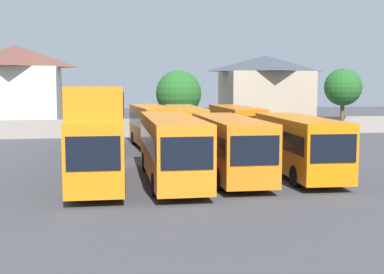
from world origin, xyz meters
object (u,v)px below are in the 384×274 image
Objects in this scene: bus_1 at (98,129)px; bus_7 at (184,124)px; house_terrace_left at (17,87)px; bus_8 at (235,124)px; bus_5 at (97,126)px; bus_6 at (152,124)px; bus_3 at (229,143)px; tree_behind_wall at (343,87)px; house_terrace_centre at (265,91)px; tree_left_of_lot at (179,93)px; bus_2 at (171,145)px; bus_4 at (298,142)px.

bus_7 is (6.88, 14.37, -0.92)m from bus_1.
bus_8 is at bearing -43.53° from house_terrace_left.
bus_6 is at bearing 91.10° from bus_5.
bus_3 is 27.98m from tree_behind_wall.
bus_6 is at bearing -85.64° from bus_7.
house_terrace_centre is at bearing 149.99° from bus_1.
bus_6 is 1.00× the size of house_terrace_centre.
tree_left_of_lot is at bearing 143.62° from bus_5.
bus_1 is 17.79m from bus_8.
house_terrace_left is (-13.24, 33.36, 2.96)m from bus_2.
bus_7 is 1.14× the size of house_terrace_left.
house_terrace_centre is (16.07, 32.65, 2.49)m from bus_2.
bus_8 is (4.21, -0.49, -0.00)m from bus_7.
tree_behind_wall is at bearing 151.67° from bus_4.
bus_3 is 1.02× the size of house_terrace_centre.
tree_behind_wall is (13.55, 21.62, 3.03)m from bus_4.
bus_3 is at bearing -14.76° from bus_8.
bus_6 is at bearing 179.33° from bus_2.
tree_left_of_lot is (-2.98, 26.12, 2.40)m from bus_4.
bus_1 is at bearing -84.29° from bus_3.
house_terrace_centre is at bearing 146.98° from bus_7.
tree_behind_wall is at bearing -65.43° from house_terrace_centre.
house_terrace_left is (-13.62, 19.08, 2.97)m from bus_6.
bus_6 is at bearing -91.69° from bus_8.
tree_behind_wall reaches higher than bus_5.
bus_8 is (-0.10, 13.45, 0.03)m from bus_4.
bus_4 is (4.04, -0.07, -0.01)m from bus_3.
bus_3 is 26.18m from tree_left_of_lot.
bus_1 reaches higher than bus_5.
house_terrace_left reaches higher than tree_left_of_lot.
bus_7 is (-4.32, 13.93, 0.03)m from bus_4.
house_terrace_left reaches higher than bus_3.
bus_1 is at bearing -23.12° from bus_7.
bus_6 is 1.58× the size of tree_left_of_lot.
bus_6 is at bearing -166.27° from bus_3.
bus_6 is 1.54× the size of tree_behind_wall.
house_terrace_centre is (20.14, 18.64, 2.53)m from bus_5.
bus_6 reaches higher than bus_4.
bus_3 is at bearing -63.24° from house_terrace_left.
bus_1 is 1.58× the size of tree_behind_wall.
bus_1 is at bearing -37.00° from bus_8.
tree_behind_wall is (20.91, 22.06, 2.96)m from bus_2.
bus_5 is 26.42m from tree_behind_wall.
bus_5 is (-0.24, 14.01, -0.91)m from bus_1.
bus_7 is 25.19m from house_terrace_left.
bus_4 is at bearing 2.07° from bus_8.
bus_7 is (3.04, 14.37, -0.04)m from bus_2.
bus_5 is 1.08× the size of house_terrace_centre.
bus_7 is at bearing -177.15° from bus_3.
house_terrace_left is at bearing 161.69° from tree_behind_wall.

